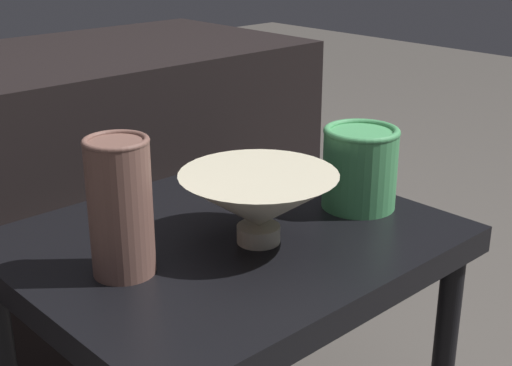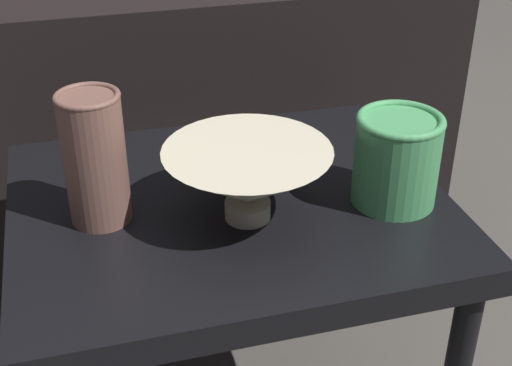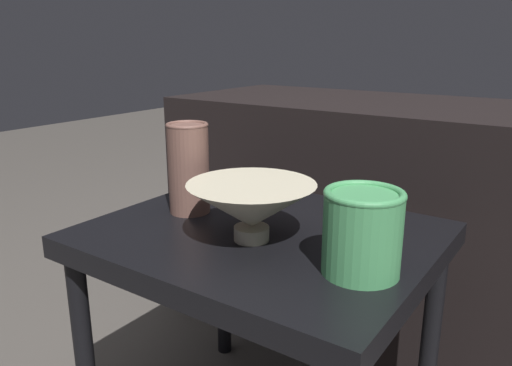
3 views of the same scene
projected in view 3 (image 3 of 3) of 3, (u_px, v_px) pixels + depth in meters
table at (262, 259)px, 0.92m from camera, size 0.60×0.50×0.47m
couch_backdrop at (375, 219)px, 1.39m from camera, size 1.10×0.50×0.65m
bowl at (251, 206)px, 0.84m from camera, size 0.22×0.22×0.10m
vase_textured_left at (190, 167)px, 0.98m from camera, size 0.08×0.08×0.18m
vase_colorful_right at (362, 231)px, 0.72m from camera, size 0.12×0.12×0.13m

